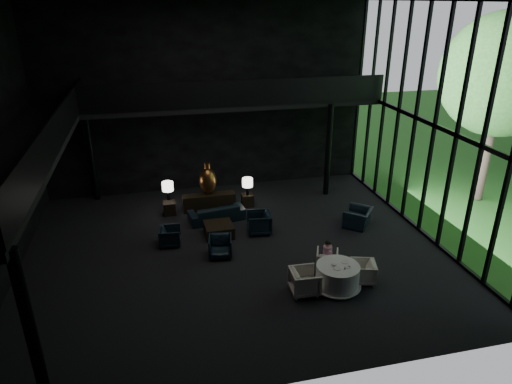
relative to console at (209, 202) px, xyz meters
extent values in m
cube|color=black|center=(0.44, -3.54, -0.34)|extent=(14.00, 12.00, 0.02)
cube|color=black|center=(0.44, 2.46, 3.66)|extent=(14.00, 0.04, 8.00)
cube|color=black|center=(0.44, -9.54, 3.66)|extent=(14.00, 0.04, 8.00)
cube|color=black|center=(-5.56, -3.54, 3.66)|extent=(2.00, 12.00, 0.25)
cube|color=black|center=(1.44, 1.46, 3.66)|extent=(12.00, 2.00, 0.25)
cube|color=black|center=(-4.56, -3.54, 4.26)|extent=(0.06, 12.00, 1.00)
cube|color=black|center=(1.44, 0.46, 4.26)|extent=(12.00, 0.06, 1.00)
cylinder|color=black|center=(-4.56, -9.24, 1.66)|extent=(0.24, 0.24, 4.00)
cylinder|color=black|center=(-4.56, 2.16, 1.66)|extent=(0.24, 0.24, 4.00)
cylinder|color=black|center=(5.24, 0.46, 1.66)|extent=(0.24, 0.24, 4.00)
cylinder|color=#382D23|center=(11.44, -1.54, 2.11)|extent=(0.36, 0.36, 4.90)
sphere|color=#2B5E21|center=(11.44, -1.54, 4.91)|extent=(4.80, 4.80, 4.80)
cube|color=black|center=(0.00, 0.00, 0.00)|extent=(2.13, 0.48, 0.68)
ellipsoid|color=#B38323|center=(0.00, 0.12, 0.88)|extent=(0.70, 0.70, 1.08)
cylinder|color=#B38323|center=(0.00, 0.12, 1.53)|extent=(0.24, 0.24, 0.22)
cube|color=black|center=(-1.60, -0.08, -0.08)|extent=(0.48, 0.48, 0.53)
cylinder|color=black|center=(-1.60, 0.19, 0.38)|extent=(0.13, 0.13, 0.39)
cylinder|color=white|center=(-1.60, 0.19, 0.76)|extent=(0.45, 0.45, 0.36)
cube|color=black|center=(1.60, 0.00, -0.08)|extent=(0.46, 0.46, 0.51)
cylinder|color=black|center=(1.60, -0.03, 0.36)|extent=(0.13, 0.13, 0.38)
cylinder|color=white|center=(1.60, -0.03, 0.72)|extent=(0.43, 0.43, 0.35)
imported|color=#12252C|center=(0.16, -1.03, 0.10)|extent=(2.31, 0.98, 0.87)
imported|color=#203041|center=(-1.71, -2.57, 0.00)|extent=(0.70, 0.73, 0.69)
imported|color=#112731|center=(1.53, -2.38, 0.14)|extent=(0.98, 1.03, 0.96)
imported|color=black|center=(-0.13, -3.72, 0.05)|extent=(0.87, 0.83, 0.79)
imported|color=black|center=(5.29, -2.72, 0.12)|extent=(1.19, 1.24, 0.91)
cube|color=black|center=(0.04, -2.27, -0.12)|extent=(1.03, 1.03, 0.45)
cylinder|color=white|center=(2.98, -6.29, 0.04)|extent=(1.28, 1.28, 0.75)
cone|color=white|center=(2.98, -6.29, -0.29)|extent=(1.45, 1.45, 0.10)
imported|color=#AEA28C|center=(3.07, -5.23, -0.03)|extent=(0.77, 0.75, 0.62)
imported|color=#A59887|center=(3.86, -6.18, 0.01)|extent=(0.81, 0.84, 0.71)
imported|color=#AA9C8F|center=(1.96, -6.32, 0.11)|extent=(0.84, 0.89, 0.89)
cylinder|color=pink|center=(3.03, -5.32, 0.31)|extent=(0.28, 0.28, 0.40)
sphere|color=#D8A884|center=(3.03, -5.32, 0.61)|extent=(0.20, 0.20, 0.20)
ellipsoid|color=black|center=(3.03, -5.32, 0.64)|extent=(0.21, 0.21, 0.14)
cylinder|color=white|center=(2.89, -6.43, 0.42)|extent=(0.28, 0.28, 0.01)
cylinder|color=white|center=(3.26, -6.15, 0.42)|extent=(0.27, 0.27, 0.02)
cylinder|color=white|center=(3.23, -6.44, 0.42)|extent=(0.21, 0.21, 0.01)
cylinder|color=white|center=(3.28, -6.43, 0.45)|extent=(0.08, 0.08, 0.05)
ellipsoid|color=white|center=(2.86, -6.26, 0.45)|extent=(0.15, 0.15, 0.08)
cylinder|color=#99999E|center=(3.10, -6.51, 0.45)|extent=(0.06, 0.06, 0.07)
camera|label=1|loc=(-1.97, -16.90, 7.67)|focal=32.00mm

